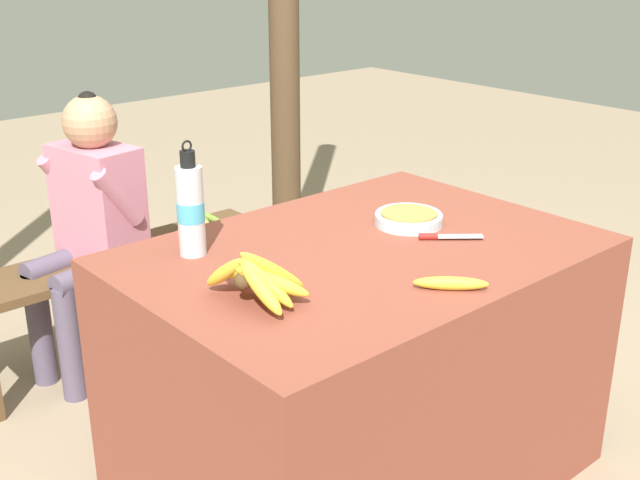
{
  "coord_description": "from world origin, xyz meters",
  "views": [
    {
      "loc": [
        -1.52,
        -1.54,
        1.64
      ],
      "look_at": [
        -0.12,
        0.05,
        0.83
      ],
      "focal_mm": 45.0,
      "sensor_mm": 36.0,
      "label": 1
    }
  ],
  "objects_px": {
    "banana_bunch_green": "(200,216)",
    "water_bottle": "(191,209)",
    "banana_bunch_ripe": "(257,276)",
    "knife": "(441,236)",
    "loose_banana_front": "(451,283)",
    "wooden_bench": "(115,273)",
    "seated_vendor": "(89,215)",
    "serving_bowl": "(409,218)"
  },
  "relations": [
    {
      "from": "seated_vendor",
      "to": "banana_bunch_green",
      "type": "height_order",
      "value": "seated_vendor"
    },
    {
      "from": "wooden_bench",
      "to": "banana_bunch_green",
      "type": "relative_size",
      "value": 4.46
    },
    {
      "from": "knife",
      "to": "seated_vendor",
      "type": "relative_size",
      "value": 0.15
    },
    {
      "from": "banana_bunch_green",
      "to": "serving_bowl",
      "type": "bearing_deg",
      "value": -88.27
    },
    {
      "from": "wooden_bench",
      "to": "seated_vendor",
      "type": "relative_size",
      "value": 1.22
    },
    {
      "from": "loose_banana_front",
      "to": "knife",
      "type": "relative_size",
      "value": 1.01
    },
    {
      "from": "loose_banana_front",
      "to": "seated_vendor",
      "type": "xyz_separation_m",
      "value": [
        -0.26,
        1.53,
        -0.16
      ]
    },
    {
      "from": "serving_bowl",
      "to": "banana_bunch_ripe",
      "type": "bearing_deg",
      "value": -168.84
    },
    {
      "from": "knife",
      "to": "banana_bunch_green",
      "type": "xyz_separation_m",
      "value": [
        -0.01,
        1.31,
        -0.28
      ]
    },
    {
      "from": "banana_bunch_ripe",
      "to": "serving_bowl",
      "type": "distance_m",
      "value": 0.71
    },
    {
      "from": "banana_bunch_ripe",
      "to": "wooden_bench",
      "type": "distance_m",
      "value": 1.41
    },
    {
      "from": "loose_banana_front",
      "to": "water_bottle",
      "type": "bearing_deg",
      "value": 119.4
    },
    {
      "from": "banana_bunch_green",
      "to": "banana_bunch_ripe",
      "type": "bearing_deg",
      "value": -117.05
    },
    {
      "from": "water_bottle",
      "to": "loose_banana_front",
      "type": "height_order",
      "value": "water_bottle"
    },
    {
      "from": "serving_bowl",
      "to": "wooden_bench",
      "type": "xyz_separation_m",
      "value": [
        -0.44,
        1.16,
        -0.44
      ]
    },
    {
      "from": "banana_bunch_ripe",
      "to": "knife",
      "type": "distance_m",
      "value": 0.67
    },
    {
      "from": "banana_bunch_green",
      "to": "water_bottle",
      "type": "bearing_deg",
      "value": -123.42
    },
    {
      "from": "wooden_bench",
      "to": "banana_bunch_green",
      "type": "xyz_separation_m",
      "value": [
        0.41,
        -0.01,
        0.15
      ]
    },
    {
      "from": "water_bottle",
      "to": "serving_bowl",
      "type": "bearing_deg",
      "value": -20.11
    },
    {
      "from": "serving_bowl",
      "to": "seated_vendor",
      "type": "distance_m",
      "value": 1.26
    },
    {
      "from": "banana_bunch_ripe",
      "to": "seated_vendor",
      "type": "distance_m",
      "value": 1.28
    },
    {
      "from": "banana_bunch_ripe",
      "to": "seated_vendor",
      "type": "bearing_deg",
      "value": 83.15
    },
    {
      "from": "banana_bunch_ripe",
      "to": "seated_vendor",
      "type": "relative_size",
      "value": 0.27
    },
    {
      "from": "wooden_bench",
      "to": "banana_bunch_green",
      "type": "bearing_deg",
      "value": -0.8
    },
    {
      "from": "loose_banana_front",
      "to": "banana_bunch_ripe",
      "type": "bearing_deg",
      "value": 146.95
    },
    {
      "from": "knife",
      "to": "wooden_bench",
      "type": "relative_size",
      "value": 0.12
    },
    {
      "from": "banana_bunch_ripe",
      "to": "water_bottle",
      "type": "height_order",
      "value": "water_bottle"
    },
    {
      "from": "serving_bowl",
      "to": "water_bottle",
      "type": "relative_size",
      "value": 0.64
    },
    {
      "from": "serving_bowl",
      "to": "water_bottle",
      "type": "distance_m",
      "value": 0.69
    },
    {
      "from": "banana_bunch_ripe",
      "to": "water_bottle",
      "type": "xyz_separation_m",
      "value": [
        0.05,
        0.37,
        0.07
      ]
    },
    {
      "from": "water_bottle",
      "to": "banana_bunch_green",
      "type": "height_order",
      "value": "water_bottle"
    },
    {
      "from": "serving_bowl",
      "to": "seated_vendor",
      "type": "xyz_separation_m",
      "value": [
        -0.54,
        1.12,
        -0.16
      ]
    },
    {
      "from": "water_bottle",
      "to": "loose_banana_front",
      "type": "xyz_separation_m",
      "value": [
        0.36,
        -0.64,
        -0.12
      ]
    },
    {
      "from": "wooden_bench",
      "to": "banana_bunch_ripe",
      "type": "bearing_deg",
      "value": -101.03
    },
    {
      "from": "loose_banana_front",
      "to": "banana_bunch_green",
      "type": "xyz_separation_m",
      "value": [
        0.25,
        1.56,
        -0.29
      ]
    },
    {
      "from": "seated_vendor",
      "to": "knife",
      "type": "bearing_deg",
      "value": 101.54
    },
    {
      "from": "knife",
      "to": "wooden_bench",
      "type": "bearing_deg",
      "value": 147.56
    },
    {
      "from": "banana_bunch_ripe",
      "to": "knife",
      "type": "relative_size",
      "value": 1.88
    },
    {
      "from": "loose_banana_front",
      "to": "wooden_bench",
      "type": "xyz_separation_m",
      "value": [
        -0.16,
        1.57,
        -0.44
      ]
    },
    {
      "from": "banana_bunch_ripe",
      "to": "wooden_bench",
      "type": "relative_size",
      "value": 0.22
    },
    {
      "from": "knife",
      "to": "banana_bunch_green",
      "type": "height_order",
      "value": "knife"
    },
    {
      "from": "banana_bunch_ripe",
      "to": "serving_bowl",
      "type": "xyz_separation_m",
      "value": [
        0.7,
        0.14,
        -0.05
      ]
    }
  ]
}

